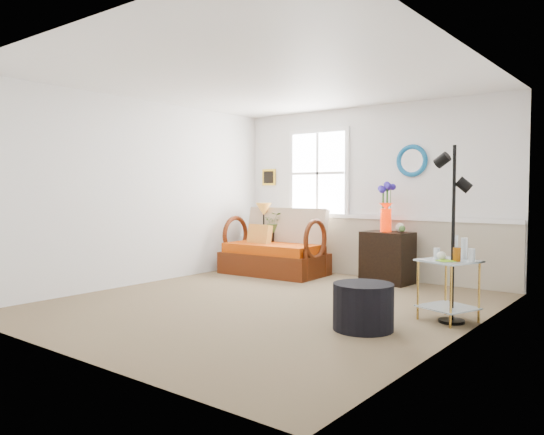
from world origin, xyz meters
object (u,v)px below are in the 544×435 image
Objects in this scene: loveseat at (274,241)px; lamp_stand at (266,251)px; ottoman at (363,307)px; floor_lamp at (453,234)px; cabinet at (387,257)px; side_table at (448,291)px.

loveseat is 0.52m from lamp_stand.
floor_lamp is at bearing 53.85° from ottoman.
ottoman is at bearing -37.79° from lamp_stand.
floor_lamp is at bearing -25.06° from loveseat.
ottoman is at bearing -41.04° from loveseat.
loveseat is 3.55m from floor_lamp.
floor_lamp reaches higher than cabinet.
cabinet is 0.41× the size of floor_lamp.
side_table is at bearing -24.84° from loveseat.
side_table is (3.22, -1.29, -0.21)m from loveseat.
loveseat reaches higher than lamp_stand.
lamp_stand is 2.15m from cabinet.
ottoman is at bearing -122.45° from side_table.
lamp_stand is (-0.38, 0.28, -0.20)m from loveseat.
loveseat is 3.44m from ottoman.
loveseat is 2.16× the size of cabinet.
cabinet is at bearing 2.07° from lamp_stand.
lamp_stand is 3.94m from side_table.
lamp_stand is at bearing 160.82° from floor_lamp.
lamp_stand is 0.87× the size of cabinet.
cabinet is 2.65m from ottoman.
floor_lamp reaches higher than ottoman.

